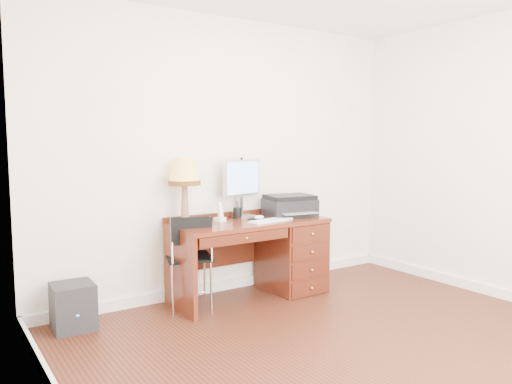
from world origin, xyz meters
TOP-DOWN VIEW (x-y plane):
  - ground at (0.00, 0.00)m, footprint 4.00×4.00m
  - room_shell at (0.00, 0.63)m, footprint 4.00×4.00m
  - desk at (0.32, 1.40)m, footprint 1.50×0.67m
  - monitor at (0.07, 1.64)m, footprint 0.49×0.22m
  - keyboard at (0.14, 1.25)m, footprint 0.48×0.21m
  - mouse_pad at (0.09, 1.37)m, footprint 0.23×0.23m
  - printer at (0.50, 1.43)m, footprint 0.53×0.44m
  - leg_lamp at (-0.59, 1.56)m, footprint 0.29×0.29m
  - phone at (-0.26, 1.51)m, footprint 0.11×0.11m
  - pen_cup at (-0.03, 1.57)m, footprint 0.08×0.08m
  - chair at (-0.59, 1.43)m, footprint 0.50×0.51m
  - equipment_box at (-1.62, 1.50)m, footprint 0.33×0.33m

SIDE VIEW (x-z plane):
  - ground at x=0.00m, z-range 0.00..0.00m
  - room_shell at x=0.00m, z-range -1.95..2.05m
  - equipment_box at x=-1.62m, z-range 0.00..0.37m
  - desk at x=0.32m, z-range 0.04..0.79m
  - chair at x=-0.59m, z-range 0.09..0.94m
  - keyboard at x=0.14m, z-range 0.75..0.77m
  - mouse_pad at x=0.09m, z-range 0.74..0.79m
  - pen_cup at x=-0.03m, z-range 0.75..0.86m
  - phone at x=-0.26m, z-range 0.71..0.89m
  - printer at x=0.50m, z-range 0.75..0.96m
  - monitor at x=0.07m, z-range 0.82..1.39m
  - leg_lamp at x=-0.59m, z-range 0.89..1.49m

